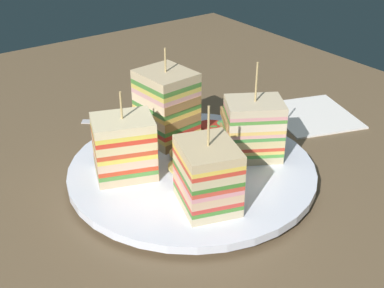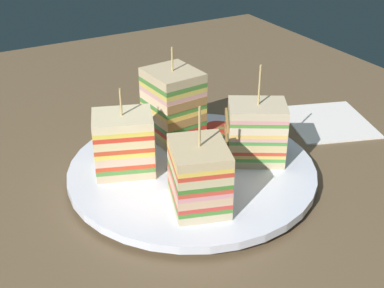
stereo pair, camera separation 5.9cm
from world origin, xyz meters
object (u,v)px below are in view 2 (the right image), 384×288
Objects in this scene: sandwich_wedge_1 at (173,105)px; napkin at (328,121)px; sandwich_wedge_0 at (256,132)px; spoon at (164,119)px; plate at (192,171)px; sandwich_wedge_3 at (199,176)px; sandwich_wedge_2 at (124,143)px; chip_pile at (190,155)px.

sandwich_wedge_1 is 24.31cm from napkin.
spoon is at bearing -48.06° from sandwich_wedge_0.
plate is at bearing 14.46° from sandwich_wedge_0.
sandwich_wedge_1 reaches higher than sandwich_wedge_3.
spoon is 0.99× the size of napkin.
sandwich_wedge_1 reaches higher than napkin.
spoon is (-22.53, 7.02, -4.85)cm from sandwich_wedge_3.
sandwich_wedge_3 is (5.00, -10.65, -0.08)cm from sandwich_wedge_0.
sandwich_wedge_2 is 8.16cm from chip_pile.
sandwich_wedge_1 is at bearing -100.22° from napkin.
spoon is at bearing 0.50° from sandwich_wedge_3.
plate is 8.86cm from sandwich_wedge_2.
sandwich_wedge_3 is at bearing -68.92° from spoon.
sandwich_wedge_1 is at bearing 47.73° from sandwich_wedge_2.
sandwich_wedge_1 is 9.86cm from sandwich_wedge_2.
sandwich_wedge_2 is at bearing -113.29° from plate.
sandwich_wedge_0 is at bearing 0.48° from sandwich_wedge_2.
sandwich_wedge_3 is at bearing -48.57° from sandwich_wedge_2.
sandwich_wedge_0 is at bearing 66.86° from chip_pile.
napkin is (-5.58, 17.21, -5.08)cm from sandwich_wedge_0.
sandwich_wedge_2 is at bearing 10.71° from sandwich_wedge_0.
plate is 8.89cm from sandwich_wedge_0.
sandwich_wedge_1 is 1.74× the size of chip_pile.
sandwich_wedge_0 is 11.76cm from sandwich_wedge_3.
plate is 2.44× the size of spoon.
sandwich_wedge_0 is at bearing -39.93° from spoon.
sandwich_wedge_0 reaches higher than sandwich_wedge_3.
sandwich_wedge_1 is at bearing 0.18° from sandwich_wedge_3.
sandwich_wedge_0 is (2.12, 7.49, 4.29)cm from plate.
plate is 2.40× the size of sandwich_wedge_1.
sandwich_wedge_3 is at bearing -23.05° from chip_pile.
sandwich_wedge_3 reaches higher than chip_pile.
plate is 2.44× the size of sandwich_wedge_0.
sandwich_wedge_2 is 1.47× the size of chip_pile.
sandwich_wedge_0 is 1.72× the size of chip_pile.
sandwich_wedge_2 reaches higher than napkin.
chip_pile is (-0.96, 0.29, 1.61)cm from plate.
sandwich_wedge_0 is 11.47cm from sandwich_wedge_1.
chip_pile is at bearing 163.42° from plate.
plate reaches higher than napkin.
sandwich_wedge_3 is 24.09cm from spoon.
sandwich_wedge_2 is 32.25cm from napkin.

